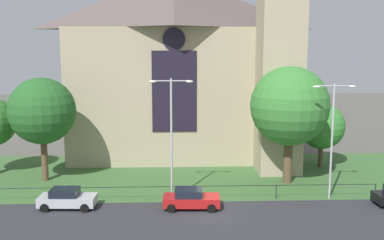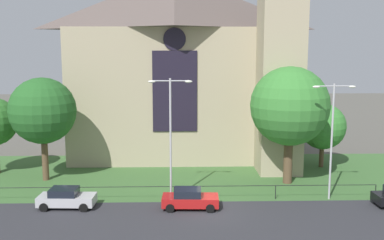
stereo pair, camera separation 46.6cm
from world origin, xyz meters
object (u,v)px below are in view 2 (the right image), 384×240
(tree_right_far, at_px, (323,127))
(tree_left_near, at_px, (43,111))
(church_building, at_px, (182,64))
(streetlamp_near, at_px, (170,126))
(streetlamp_far, at_px, (332,128))
(parked_car_red, at_px, (190,199))
(parked_car_silver, at_px, (66,198))
(tree_right_near, at_px, (290,106))

(tree_right_far, bearing_deg, tree_left_near, -171.55)
(church_building, height_order, streetlamp_near, church_building)
(church_building, height_order, streetlamp_far, church_building)
(streetlamp_far, relative_size, parked_car_red, 2.16)
(tree_right_far, relative_size, streetlamp_far, 0.70)
(streetlamp_far, bearing_deg, tree_left_near, 166.01)
(church_building, height_order, tree_right_far, church_building)
(streetlamp_near, relative_size, parked_car_silver, 2.25)
(tree_left_near, height_order, parked_car_silver, tree_left_near)
(church_building, distance_m, tree_right_far, 16.36)
(tree_right_near, relative_size, streetlamp_near, 1.08)
(church_building, distance_m, parked_car_silver, 21.46)
(tree_right_near, bearing_deg, parked_car_silver, -162.08)
(tree_right_near, height_order, parked_car_silver, tree_right_near)
(tree_right_far, distance_m, streetlamp_near, 18.18)
(streetlamp_near, bearing_deg, parked_car_red, -52.53)
(tree_right_near, xyz_separation_m, parked_car_silver, (-18.16, -5.87, -6.15))
(parked_car_silver, relative_size, parked_car_red, 1.00)
(tree_right_far, height_order, tree_left_near, tree_left_near)
(church_building, xyz_separation_m, parked_car_silver, (-8.87, -17.06, -9.53))
(tree_left_near, xyz_separation_m, tree_right_near, (21.84, -1.57, 0.53))
(tree_right_near, bearing_deg, streetlamp_near, -156.67)
(tree_right_far, distance_m, streetlamp_far, 10.40)
(church_building, bearing_deg, tree_right_far, -21.94)
(streetlamp_near, distance_m, streetlamp_far, 12.60)
(parked_car_red, bearing_deg, tree_right_far, 43.29)
(streetlamp_far, bearing_deg, tree_right_far, 75.96)
(streetlamp_far, bearing_deg, parked_car_red, -170.50)
(tree_right_near, bearing_deg, parked_car_red, -144.57)
(church_building, bearing_deg, streetlamp_far, -53.48)
(tree_left_near, height_order, tree_right_near, tree_right_near)
(church_building, xyz_separation_m, streetlamp_far, (11.58, -15.64, -4.50))
(parked_car_red, bearing_deg, parked_car_silver, 179.64)
(tree_right_near, height_order, streetlamp_near, tree_right_near)
(streetlamp_far, xyz_separation_m, parked_car_red, (-11.17, -1.87, -5.02))
(church_building, distance_m, streetlamp_near, 16.24)
(tree_left_near, xyz_separation_m, parked_car_red, (12.96, -7.88, -5.62))
(church_building, bearing_deg, tree_left_near, -142.53)
(tree_left_near, height_order, parked_car_red, tree_left_near)
(tree_left_near, xyz_separation_m, streetlamp_near, (11.53, -6.01, -0.37))
(streetlamp_near, height_order, parked_car_red, streetlamp_near)
(church_building, relative_size, tree_left_near, 2.78)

